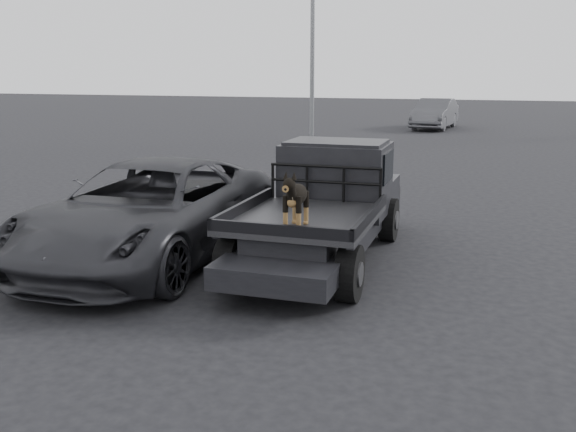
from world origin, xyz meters
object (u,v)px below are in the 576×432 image
(flatbed_ute, at_px, (321,232))
(parked_suv, at_px, (150,211))
(distant_car_a, at_px, (435,114))
(dog, at_px, (296,199))

(flatbed_ute, distance_m, parked_suv, 2.74)
(distant_car_a, bearing_deg, flatbed_ute, -82.59)
(parked_suv, relative_size, distant_car_a, 1.21)
(dog, bearing_deg, distant_car_a, 91.13)
(dog, relative_size, distant_car_a, 0.16)
(flatbed_ute, height_order, distant_car_a, distant_car_a)
(flatbed_ute, bearing_deg, dog, -87.64)
(flatbed_ute, bearing_deg, distant_car_a, 91.05)
(parked_suv, bearing_deg, flatbed_ute, 15.32)
(distant_car_a, bearing_deg, parked_suv, -88.63)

